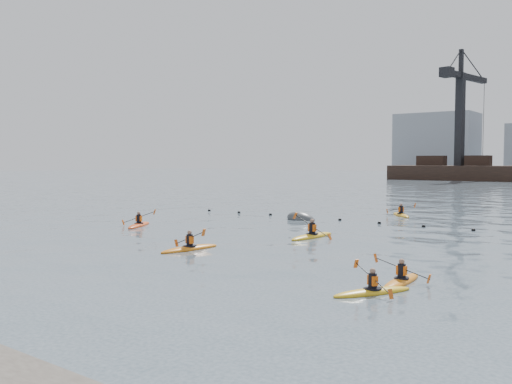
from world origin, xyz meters
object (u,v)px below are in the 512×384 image
at_px(kayaker_3, 312,235).
at_px(kayaker_4, 401,280).
at_px(kayaker_5, 401,214).
at_px(kayaker_0, 190,248).
at_px(kayaker_1, 372,291).
at_px(mooring_buoy, 301,220).
at_px(kayaker_2, 139,224).

height_order(kayaker_3, kayaker_4, kayaker_3).
relative_size(kayaker_4, kayaker_5, 0.98).
bearing_deg(kayaker_0, kayaker_4, 5.26).
relative_size(kayaker_1, kayaker_5, 0.92).
bearing_deg(kayaker_0, kayaker_3, 79.28).
bearing_deg(mooring_buoy, kayaker_1, -52.29).
bearing_deg(kayaker_0, kayaker_5, 93.69).
xyz_separation_m(kayaker_1, mooring_buoy, (-12.97, 16.78, -0.09)).
bearing_deg(kayaker_5, kayaker_4, -107.11).
xyz_separation_m(kayaker_2, kayaker_5, (10.95, 16.12, 0.00)).
relative_size(kayaker_1, kayaker_2, 0.86).
bearing_deg(kayaker_3, kayaker_0, -105.11).
height_order(kayaker_0, kayaker_5, kayaker_0).
bearing_deg(kayaker_5, kayaker_2, -162.84).
height_order(kayaker_5, mooring_buoy, kayaker_5).
bearing_deg(kayaker_4, kayaker_2, -16.85).
relative_size(kayaker_4, mooring_buoy, 1.39).
bearing_deg(kayaker_3, kayaker_5, 96.82).
bearing_deg(kayaker_0, mooring_buoy, 109.58).
distance_m(kayaker_3, kayaker_4, 11.06).
relative_size(kayaker_0, kayaker_1, 1.20).
bearing_deg(kayaker_0, kayaker_2, 160.85).
height_order(kayaker_0, kayaker_2, kayaker_2).
bearing_deg(kayaker_2, kayaker_3, -17.32).
relative_size(kayaker_0, kayaker_4, 1.13).
distance_m(kayaker_2, kayaker_4, 20.25).
distance_m(kayaker_1, kayaker_5, 25.06).
bearing_deg(kayaker_1, kayaker_4, 115.60).
distance_m(kayaker_5, mooring_buoy, 8.23).
relative_size(kayaker_3, mooring_buoy, 1.72).
bearing_deg(kayaker_2, kayaker_0, -55.93).
height_order(kayaker_0, mooring_buoy, kayaker_0).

